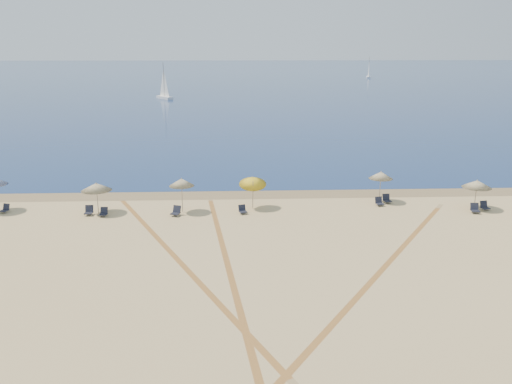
% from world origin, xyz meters
% --- Properties ---
extents(ground, '(160.00, 160.00, 0.00)m').
position_xyz_m(ground, '(0.00, 0.00, 0.00)').
color(ground, tan).
rests_on(ground, ground).
extents(ocean, '(500.00, 500.00, 0.00)m').
position_xyz_m(ocean, '(0.00, 225.00, 0.01)').
color(ocean, '#0C2151').
rests_on(ocean, ground).
extents(wet_sand, '(500.00, 500.00, 0.00)m').
position_xyz_m(wet_sand, '(0.00, 24.00, 0.00)').
color(wet_sand, olive).
rests_on(wet_sand, ground).
extents(umbrella_1, '(2.21, 2.21, 2.35)m').
position_xyz_m(umbrella_1, '(-11.72, 19.38, 2.01)').
color(umbrella_1, gray).
rests_on(umbrella_1, ground).
extents(umbrella_2, '(1.86, 1.86, 2.63)m').
position_xyz_m(umbrella_2, '(-5.50, 19.36, 2.29)').
color(umbrella_2, gray).
rests_on(umbrella_2, ground).
extents(umbrella_3, '(2.06, 2.13, 2.73)m').
position_xyz_m(umbrella_3, '(-0.25, 20.03, 2.16)').
color(umbrella_3, gray).
rests_on(umbrella_3, ground).
extents(umbrella_4, '(1.86, 1.86, 2.51)m').
position_xyz_m(umbrella_4, '(9.85, 21.32, 2.17)').
color(umbrella_4, gray).
rests_on(umbrella_4, ground).
extents(umbrella_5, '(2.16, 2.16, 2.29)m').
position_xyz_m(umbrella_5, '(16.58, 19.19, 1.95)').
color(umbrella_5, gray).
rests_on(umbrella_5, ground).
extents(chair_1, '(0.70, 0.76, 0.64)m').
position_xyz_m(chair_1, '(-18.66, 19.83, 0.28)').
color(chair_1, black).
rests_on(chair_1, ground).
extents(chair_2, '(0.59, 0.69, 0.70)m').
position_xyz_m(chair_2, '(-12.29, 18.97, 0.31)').
color(chair_2, black).
rests_on(chair_2, ground).
extents(chair_3, '(0.59, 0.67, 0.64)m').
position_xyz_m(chair_3, '(-11.15, 18.64, 0.28)').
color(chair_3, black).
rests_on(chair_3, ground).
extents(chair_4, '(0.81, 0.87, 0.72)m').
position_xyz_m(chair_4, '(-5.90, 18.53, 0.32)').
color(chair_4, black).
rests_on(chair_4, ground).
extents(chair_5, '(0.70, 0.75, 0.64)m').
position_xyz_m(chair_5, '(-1.05, 18.80, 0.28)').
color(chair_5, black).
rests_on(chair_5, ground).
extents(chair_6, '(0.64, 0.72, 0.66)m').
position_xyz_m(chair_6, '(9.58, 20.36, 0.29)').
color(chair_6, black).
rests_on(chair_6, ground).
extents(chair_7, '(0.65, 0.73, 0.68)m').
position_xyz_m(chair_7, '(10.37, 21.06, 0.30)').
color(chair_7, black).
rests_on(chair_7, ground).
extents(chair_8, '(0.67, 0.76, 0.71)m').
position_xyz_m(chair_8, '(16.17, 18.23, 0.31)').
color(chair_8, black).
rests_on(chair_8, ground).
extents(chair_9, '(0.64, 0.72, 0.67)m').
position_xyz_m(chair_9, '(17.21, 18.89, 0.30)').
color(chair_9, black).
rests_on(chair_9, ground).
extents(sailboat_0, '(4.33, 5.27, 8.17)m').
position_xyz_m(sailboat_0, '(-17.46, 105.67, 2.47)').
color(sailboat_0, white).
rests_on(sailboat_0, ocean).
extents(sailboat_1, '(2.19, 5.38, 7.79)m').
position_xyz_m(sailboat_1, '(50.20, 184.38, 2.36)').
color(sailboat_1, white).
rests_on(sailboat_1, ocean).
extents(tire_tracks, '(50.22, 41.62, 0.00)m').
position_xyz_m(tire_tracks, '(-0.29, 9.37, 0.00)').
color(tire_tracks, tan).
rests_on(tire_tracks, ground).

